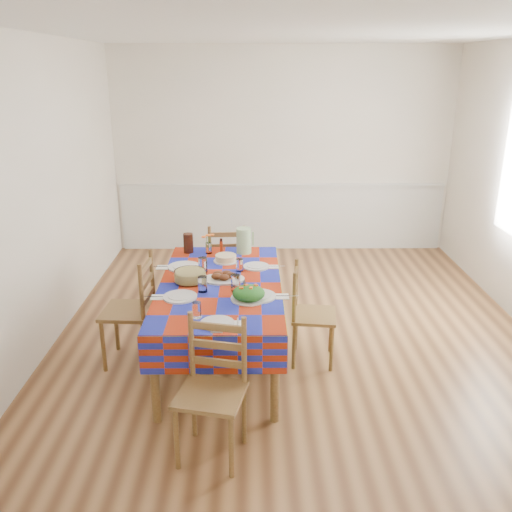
{
  "coord_description": "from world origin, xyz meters",
  "views": [
    {
      "loc": [
        -0.4,
        -4.76,
        2.43
      ],
      "look_at": [
        -0.37,
        -0.36,
        0.88
      ],
      "focal_mm": 38.0,
      "sensor_mm": 36.0,
      "label": 1
    }
  ],
  "objects": [
    {
      "name": "salad_platter",
      "position": [
        -0.43,
        -0.94,
        0.78
      ],
      "size": [
        0.28,
        0.28,
        0.12
      ],
      "color": "silver",
      "rests_on": "dining_table"
    },
    {
      "name": "chair_right",
      "position": [
        0.08,
        -0.59,
        0.43
      ],
      "size": [
        0.41,
        0.43,
        0.87
      ],
      "rotation": [
        0.0,
        0.0,
        1.45
      ],
      "color": "brown",
      "rests_on": "room"
    },
    {
      "name": "chair_near",
      "position": [
        -0.66,
        -1.78,
        0.46
      ],
      "size": [
        0.49,
        0.48,
        0.94
      ],
      "rotation": [
        0.0,
        0.0,
        -0.23
      ],
      "color": "brown",
      "rests_on": "room"
    },
    {
      "name": "dining_table",
      "position": [
        -0.67,
        -0.59,
        0.65
      ],
      "size": [
        1.01,
        1.88,
        0.73
      ],
      "color": "brown",
      "rests_on": "room"
    },
    {
      "name": "wainscot",
      "position": [
        0.0,
        2.48,
        0.49
      ],
      "size": [
        4.41,
        0.06,
        0.92
      ],
      "color": "silver",
      "rests_on": "room"
    },
    {
      "name": "serving_utensils",
      "position": [
        -0.49,
        -0.69,
        0.73
      ],
      "size": [
        0.14,
        0.31,
        0.01
      ],
      "color": "black",
      "rests_on": "dining_table"
    },
    {
      "name": "setting_right_far",
      "position": [
        -0.42,
        -0.27,
        0.76
      ],
      "size": [
        0.44,
        0.25,
        0.11
      ],
      "rotation": [
        0.0,
        0.0,
        -1.57
      ],
      "color": "silver",
      "rests_on": "dining_table"
    },
    {
      "name": "tea_pitcher",
      "position": [
        -1.02,
        0.18,
        0.82
      ],
      "size": [
        0.09,
        0.09,
        0.19
      ],
      "primitive_type": "cylinder",
      "color": "black",
      "rests_on": "dining_table"
    },
    {
      "name": "hot_sauce",
      "position": [
        -0.71,
        0.19,
        0.8
      ],
      "size": [
        0.03,
        0.03,
        0.14
      ],
      "primitive_type": "cylinder",
      "color": "#B52F0E",
      "rests_on": "dining_table"
    },
    {
      "name": "green_pitcher",
      "position": [
        -0.49,
        0.17,
        0.85
      ],
      "size": [
        0.14,
        0.14,
        0.24
      ],
      "primitive_type": "cylinder",
      "color": "#9CC78C",
      "rests_on": "dining_table"
    },
    {
      "name": "meat_platter",
      "position": [
        -0.65,
        -0.54,
        0.76
      ],
      "size": [
        0.35,
        0.25,
        0.07
      ],
      "color": "silver",
      "rests_on": "dining_table"
    },
    {
      "name": "room",
      "position": [
        0.0,
        0.0,
        1.35
      ],
      "size": [
        4.58,
        5.08,
        2.78
      ],
      "color": "brown",
      "rests_on": "ground"
    },
    {
      "name": "name_card",
      "position": [
        -0.65,
        -1.49,
        0.74
      ],
      "size": [
        0.08,
        0.03,
        0.02
      ],
      "primitive_type": "cube",
      "color": "silver",
      "rests_on": "dining_table"
    },
    {
      "name": "setting_left_near",
      "position": [
        -0.91,
        -0.86,
        0.76
      ],
      "size": [
        0.49,
        0.29,
        0.13
      ],
      "rotation": [
        0.0,
        0.0,
        1.57
      ],
      "color": "silver",
      "rests_on": "dining_table"
    },
    {
      "name": "setting_near_head",
      "position": [
        -0.7,
        -1.32,
        0.76
      ],
      "size": [
        0.39,
        0.26,
        0.12
      ],
      "color": "silver",
      "rests_on": "dining_table"
    },
    {
      "name": "setting_right_near",
      "position": [
        -0.42,
        -0.85,
        0.76
      ],
      "size": [
        0.53,
        0.3,
        0.14
      ],
      "rotation": [
        0.0,
        0.0,
        -1.57
      ],
      "color": "silver",
      "rests_on": "dining_table"
    },
    {
      "name": "chair_far",
      "position": [
        -0.67,
        0.59,
        0.45
      ],
      "size": [
        0.42,
        0.4,
        0.91
      ],
      "rotation": [
        0.0,
        0.0,
        3.19
      ],
      "color": "brown",
      "rests_on": "room"
    },
    {
      "name": "chair_left",
      "position": [
        -1.42,
        -0.6,
        0.48
      ],
      "size": [
        0.43,
        0.45,
        0.97
      ],
      "rotation": [
        0.0,
        0.0,
        -1.63
      ],
      "color": "brown",
      "rests_on": "room"
    },
    {
      "name": "pasta_bowl",
      "position": [
        -0.93,
        -0.57,
        0.78
      ],
      "size": [
        0.27,
        0.27,
        0.1
      ],
      "color": "white",
      "rests_on": "dining_table"
    },
    {
      "name": "setting_left_far",
      "position": [
        -0.96,
        -0.29,
        0.76
      ],
      "size": [
        0.53,
        0.31,
        0.14
      ],
      "rotation": [
        0.0,
        0.0,
        1.57
      ],
      "color": "silver",
      "rests_on": "dining_table"
    },
    {
      "name": "cake",
      "position": [
        -0.65,
        -0.08,
        0.76
      ],
      "size": [
        0.23,
        0.23,
        0.06
      ],
      "color": "silver",
      "rests_on": "dining_table"
    },
    {
      "name": "flower_vase",
      "position": [
        -0.82,
        0.15,
        0.81
      ],
      "size": [
        0.12,
        0.1,
        0.2
      ],
      "color": "white",
      "rests_on": "dining_table"
    }
  ]
}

